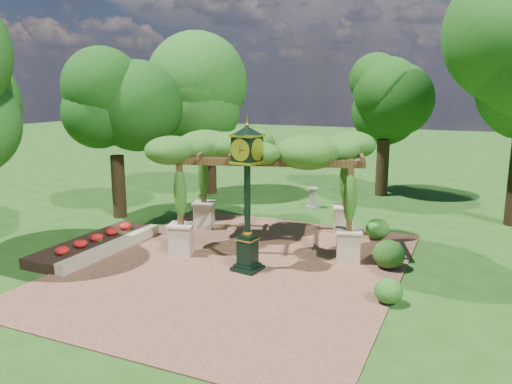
% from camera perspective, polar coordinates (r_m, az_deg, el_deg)
% --- Properties ---
extents(ground, '(120.00, 120.00, 0.00)m').
position_cam_1_polar(ground, '(15.44, -3.85, -9.77)').
color(ground, '#1E4714').
rests_on(ground, ground).
extents(brick_plaza, '(10.00, 12.00, 0.04)m').
position_cam_1_polar(brick_plaza, '(16.26, -2.18, -8.54)').
color(brick_plaza, brown).
rests_on(brick_plaza, ground).
extents(border_wall, '(0.35, 5.00, 0.40)m').
position_cam_1_polar(border_wall, '(18.24, -16.06, -6.13)').
color(border_wall, '#C6B793').
rests_on(border_wall, ground).
extents(flower_bed, '(1.50, 5.00, 0.36)m').
position_cam_1_polar(flower_bed, '(18.82, -18.16, -5.77)').
color(flower_bed, red).
rests_on(flower_bed, ground).
extents(pedestal_clock, '(1.04, 1.04, 4.62)m').
position_cam_1_polar(pedestal_clock, '(15.19, -1.01, 0.78)').
color(pedestal_clock, black).
rests_on(pedestal_clock, brick_plaza).
extents(pergola, '(7.45, 5.79, 4.12)m').
position_cam_1_polar(pergola, '(17.92, 1.46, 4.46)').
color(pergola, '#C8B494').
rests_on(pergola, brick_plaza).
extents(sundial, '(0.71, 0.71, 0.99)m').
position_cam_1_polar(sundial, '(24.14, 6.49, -0.80)').
color(sundial, gray).
rests_on(sundial, ground).
extents(shrub_front, '(0.87, 0.87, 0.68)m').
position_cam_1_polar(shrub_front, '(13.97, 14.90, -10.87)').
color(shrub_front, '#27601B').
rests_on(shrub_front, brick_plaza).
extents(shrub_mid, '(1.17, 1.17, 0.91)m').
position_cam_1_polar(shrub_mid, '(16.51, 14.95, -6.88)').
color(shrub_mid, '#224F16').
rests_on(shrub_mid, brick_plaza).
extents(shrub_back, '(0.97, 0.97, 0.80)m').
position_cam_1_polar(shrub_back, '(19.49, 13.70, -4.12)').
color(shrub_back, '#2B691E').
rests_on(shrub_back, brick_plaza).
extents(tree_west_near, '(3.63, 3.63, 7.17)m').
position_cam_1_polar(tree_west_near, '(22.52, -15.91, 9.44)').
color(tree_west_near, '#2E2112').
rests_on(tree_west_near, ground).
extents(tree_west_far, '(4.78, 4.78, 7.54)m').
position_cam_1_polar(tree_west_far, '(26.98, -5.43, 10.71)').
color(tree_west_far, black).
rests_on(tree_west_far, ground).
extents(tree_north, '(3.46, 3.46, 7.72)m').
position_cam_1_polar(tree_north, '(27.17, 14.64, 10.58)').
color(tree_north, '#332314').
rests_on(tree_north, ground).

